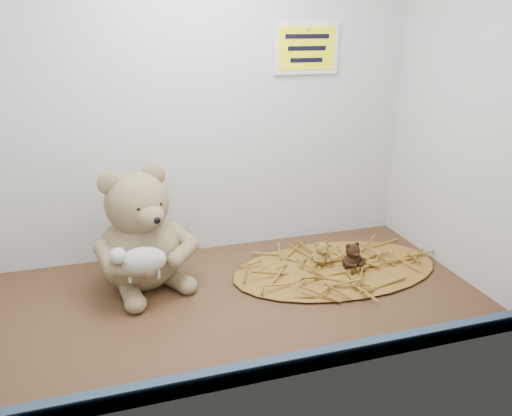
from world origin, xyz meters
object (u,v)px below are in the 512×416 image
object	(u,v)px
mini_teddy_tan	(321,252)
toy_lamb	(143,261)
main_teddy	(138,229)
mini_teddy_brown	(352,256)

from	to	relation	value
mini_teddy_tan	toy_lamb	bearing A→B (deg)	-173.76
main_teddy	toy_lamb	world-z (taller)	main_teddy
main_teddy	mini_teddy_tan	distance (cm)	47.64
toy_lamb	main_teddy	bearing A→B (deg)	90.00
main_teddy	mini_teddy_brown	size ratio (longest dim) A/B	4.04
toy_lamb	mini_teddy_tan	distance (cm)	47.21
mini_teddy_tan	mini_teddy_brown	bearing A→B (deg)	-36.56
toy_lamb	mini_teddy_brown	distance (cm)	53.27
mini_teddy_brown	toy_lamb	bearing A→B (deg)	174.18
toy_lamb	mini_teddy_tan	bearing A→B (deg)	7.80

